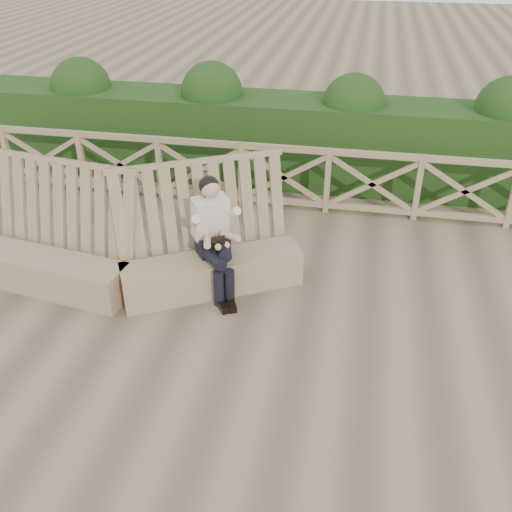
# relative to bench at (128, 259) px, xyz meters

# --- Properties ---
(ground) EXTENTS (60.00, 60.00, 0.00)m
(ground) POSITION_rel_bench_xyz_m (1.64, -0.80, -0.41)
(ground) COLOR brown
(ground) RESTS_ON ground
(bench) EXTENTS (4.51, 1.81, 1.62)m
(bench) POSITION_rel_bench_xyz_m (0.00, 0.00, 0.00)
(bench) COLOR #84694B
(bench) RESTS_ON ground
(woman) EXTENTS (0.77, 0.97, 1.55)m
(woman) POSITION_rel_bench_xyz_m (1.13, 0.17, 0.42)
(woman) COLOR black
(woman) RESTS_ON ground
(guardrail) EXTENTS (10.10, 0.09, 1.10)m
(guardrail) POSITION_rel_bench_xyz_m (1.64, 2.70, 0.14)
(guardrail) COLOR #83664C
(guardrail) RESTS_ON ground
(hedge) EXTENTS (12.00, 1.20, 1.50)m
(hedge) POSITION_rel_bench_xyz_m (1.64, 3.90, 0.34)
(hedge) COLOR black
(hedge) RESTS_ON ground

